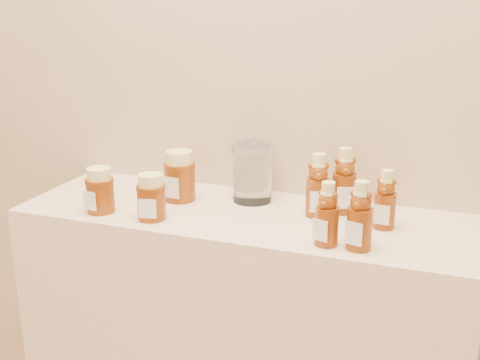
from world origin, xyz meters
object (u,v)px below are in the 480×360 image
at_px(honey_jar_left, 100,190).
at_px(bear_bottle_back_left, 318,181).
at_px(display_table, 243,360).
at_px(bear_bottle_front_left, 327,210).
at_px(glass_canister, 252,170).

bearing_deg(honey_jar_left, bear_bottle_back_left, 31.68).
bearing_deg(honey_jar_left, display_table, 33.32).
relative_size(bear_bottle_back_left, honey_jar_left, 1.56).
height_order(display_table, bear_bottle_back_left, bear_bottle_back_left).
height_order(display_table, bear_bottle_front_left, bear_bottle_front_left).
xyz_separation_m(honey_jar_left, glass_canister, (0.35, 0.22, 0.03)).
height_order(bear_bottle_front_left, glass_canister, glass_canister).
xyz_separation_m(display_table, honey_jar_left, (-0.36, -0.12, 0.51)).
relative_size(display_table, glass_canister, 6.79).
xyz_separation_m(display_table, bear_bottle_back_left, (0.19, 0.05, 0.54)).
distance_m(bear_bottle_front_left, honey_jar_left, 0.61).
bearing_deg(honey_jar_left, bear_bottle_front_left, 13.64).
height_order(bear_bottle_front_left, honey_jar_left, bear_bottle_front_left).
bearing_deg(bear_bottle_back_left, glass_canister, 146.42).
relative_size(bear_bottle_front_left, glass_canister, 0.97).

